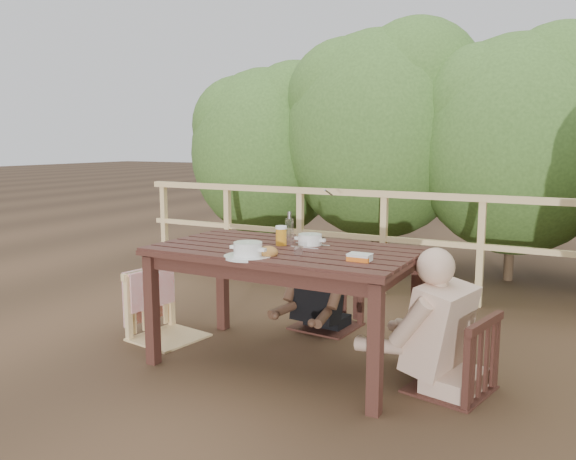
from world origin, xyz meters
The scene contains 16 objects.
ground centered at (0.00, 0.00, 0.00)m, with size 60.00×60.00×0.00m, color brown.
table centered at (0.00, 0.00, 0.39)m, with size 1.68×0.94×0.78m, color #371C16.
chair_left centered at (-1.01, 0.02, 0.48)m, with size 0.48×0.48×0.96m, color #DBB87A.
chair_far centered at (-0.07, 0.83, 0.48)m, with size 0.48×0.48×0.96m, color #371C16.
chair_right centered at (1.07, 0.10, 0.46)m, with size 0.45×0.45×0.91m, color #371C16.
woman centered at (-0.07, 0.85, 0.57)m, with size 0.46×0.57×1.14m, color black, non-canonical shape.
diner_right centered at (1.10, 0.10, 0.70)m, with size 0.56×0.69×1.40m, color #D2A98F, non-canonical shape.
railing centered at (0.00, 2.00, 0.51)m, with size 5.60×0.10×1.01m, color #DBB87A.
hedge_row centered at (0.40, 3.20, 1.90)m, with size 6.60×1.60×3.80m, color #395A23, non-canonical shape.
soup_near centered at (-0.07, -0.34, 0.83)m, with size 0.29×0.29×0.10m, color white.
soup_far centered at (0.11, 0.16, 0.82)m, with size 0.27×0.27×0.09m, color white.
bread_roll centered at (0.04, -0.28, 0.81)m, with size 0.12×0.09×0.07m, color #986025.
beer_glass centered at (-0.06, 0.06, 0.85)m, with size 0.08×0.08×0.15m, color orange.
bottle centered at (-0.03, 0.13, 0.89)m, with size 0.06×0.06×0.24m, color silver.
tumbler centered at (0.19, -0.17, 0.81)m, with size 0.06×0.06×0.07m, color silver.
butter_tub centered at (0.59, -0.17, 0.81)m, with size 0.14×0.10×0.06m, color white.
Camera 1 is at (1.75, -3.22, 1.47)m, focal length 35.74 mm.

